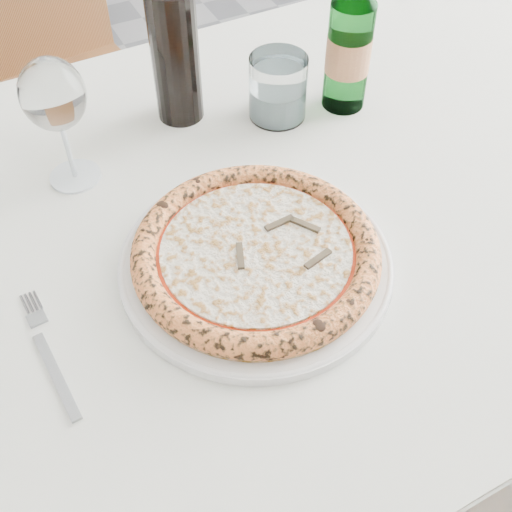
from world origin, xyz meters
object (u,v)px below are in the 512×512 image
object	(u,v)px
dining_table	(225,256)
beer_bottle	(349,44)
wine_glass	(53,97)
tumbler	(278,92)
plate	(256,262)
pizza	(256,253)
wine_bottle	(174,43)
chair_far	(39,66)

from	to	relation	value
dining_table	beer_bottle	bearing A→B (deg)	27.28
wine_glass	tumbler	distance (m)	0.34
plate	wine_glass	world-z (taller)	wine_glass
pizza	wine_bottle	world-z (taller)	wine_bottle
chair_far	beer_bottle	distance (m)	0.86
pizza	dining_table	bearing A→B (deg)	89.99
plate	beer_bottle	distance (m)	0.38
wine_glass	tumbler	size ratio (longest dim) A/B	1.90
plate	beer_bottle	world-z (taller)	beer_bottle
chair_far	plate	world-z (taller)	chair_far
chair_far	beer_bottle	world-z (taller)	beer_bottle
plate	wine_glass	bearing A→B (deg)	120.13
pizza	tumbler	world-z (taller)	tumbler
plate	wine_glass	xyz separation A→B (m)	(-0.15, 0.26, 0.13)
chair_far	pizza	distance (m)	0.98
plate	wine_bottle	distance (m)	0.35
pizza	beer_bottle	xyz separation A→B (m)	(0.28, 0.24, 0.08)
tumbler	beer_bottle	xyz separation A→B (m)	(0.11, -0.02, 0.06)
dining_table	wine_glass	xyz separation A→B (m)	(-0.15, 0.16, 0.22)
chair_far	beer_bottle	size ratio (longest dim) A/B	3.57
chair_far	tumbler	distance (m)	0.78
wine_glass	tumbler	world-z (taller)	wine_glass
pizza	tumbler	bearing A→B (deg)	57.08
pizza	tumbler	distance (m)	0.31
dining_table	chair_far	world-z (taller)	chair_far
dining_table	wine_bottle	world-z (taller)	wine_bottle
chair_far	wine_glass	size ratio (longest dim) A/B	4.96
wine_glass	pizza	bearing A→B (deg)	-59.87
wine_glass	chair_far	bearing A→B (deg)	84.60
dining_table	pizza	xyz separation A→B (m)	(-0.00, -0.10, 0.11)
wine_glass	beer_bottle	distance (m)	0.43
wine_glass	beer_bottle	world-z (taller)	beer_bottle
tumbler	beer_bottle	bearing A→B (deg)	-10.67
plate	tumbler	size ratio (longest dim) A/B	3.43
beer_bottle	wine_bottle	bearing A→B (deg)	159.58
chair_far	wine_bottle	bearing A→B (deg)	-78.44
wine_bottle	plate	bearing A→B (deg)	-96.42
plate	wine_bottle	xyz separation A→B (m)	(0.04, 0.33, 0.11)
dining_table	wine_bottle	bearing A→B (deg)	80.87
plate	pizza	xyz separation A→B (m)	(-0.00, 0.00, 0.02)
wine_glass	dining_table	bearing A→B (deg)	-46.91
dining_table	wine_bottle	size ratio (longest dim) A/B	5.41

